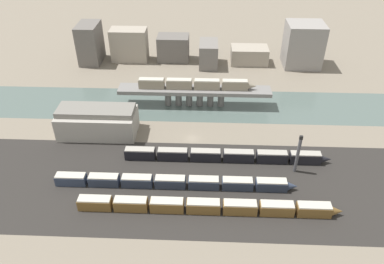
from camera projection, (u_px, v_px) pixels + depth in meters
name	position (u px, v px, depth m)	size (l,w,h in m)	color
ground_plane	(192.00, 139.00, 132.90)	(400.00, 400.00, 0.00)	#756B5B
railbed_yard	(189.00, 185.00, 113.19)	(280.00, 42.00, 0.01)	#282623
river_water	(194.00, 105.00, 152.17)	(320.00, 25.58, 0.01)	#4C5B56
bridge	(194.00, 92.00, 148.83)	(60.52, 7.52, 7.57)	slate
train_on_bridge	(196.00, 84.00, 146.75)	(46.40, 2.90, 3.92)	gray
train_yard_near	(208.00, 206.00, 103.32)	(73.16, 3.16, 3.74)	brown
train_yard_mid	(174.00, 182.00, 111.64)	(72.41, 3.10, 3.49)	#2D384C
train_yard_far	(226.00, 156.00, 121.73)	(67.16, 2.90, 3.89)	black
warehouse_building	(98.00, 121.00, 133.08)	(27.36, 12.99, 10.44)	#9E998E
signal_tower	(298.00, 155.00, 114.63)	(1.00, 1.00, 13.62)	#4C4C51
city_block_far_left	(90.00, 43.00, 182.36)	(9.78, 15.78, 18.85)	#605B56
city_block_left	(129.00, 45.00, 184.58)	(17.60, 9.52, 15.85)	gray
city_block_center	(173.00, 48.00, 185.78)	(15.35, 10.75, 12.35)	#605B56
city_block_right	(209.00, 54.00, 180.64)	(8.79, 15.12, 11.52)	slate
city_block_far_right	(249.00, 55.00, 183.79)	(17.87, 10.98, 8.06)	gray
city_block_tall	(303.00, 45.00, 178.26)	(17.25, 15.37, 20.62)	gray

